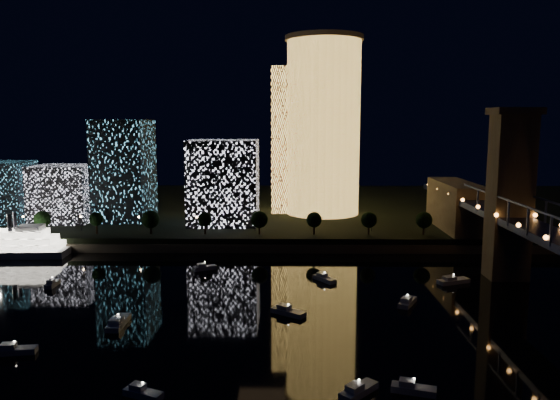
{
  "coord_description": "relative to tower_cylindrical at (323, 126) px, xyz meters",
  "views": [
    {
      "loc": [
        0.16,
        -108.08,
        46.25
      ],
      "look_at": [
        -2.02,
        55.0,
        22.53
      ],
      "focal_mm": 35.0,
      "sensor_mm": 36.0,
      "label": 1
    }
  ],
  "objects": [
    {
      "name": "street_lamps",
      "position": [
        -50.08,
        -40.73,
        -34.86
      ],
      "size": [
        132.7,
        0.7,
        5.65
      ],
      "color": "black",
      "rests_on": "far_bank"
    },
    {
      "name": "tower_rectangular",
      "position": [
        -12.83,
        7.98,
        -6.42
      ],
      "size": [
        20.41,
        20.41,
        64.93
      ],
      "primitive_type": "cube",
      "color": "#FFBD51",
      "rests_on": "far_bank"
    },
    {
      "name": "ground",
      "position": [
        -16.08,
        -134.73,
        -43.88
      ],
      "size": [
        520.0,
        520.0,
        0.0
      ],
      "primitive_type": "plane",
      "color": "black",
      "rests_on": "ground"
    },
    {
      "name": "seawall",
      "position": [
        -16.08,
        -52.73,
        -42.38
      ],
      "size": [
        420.0,
        6.0,
        3.0
      ],
      "primitive_type": "cube",
      "color": "#6B5E4C",
      "rests_on": "ground"
    },
    {
      "name": "far_bank",
      "position": [
        -16.08,
        25.27,
        -41.38
      ],
      "size": [
        420.0,
        160.0,
        5.0
      ],
      "primitive_type": "cube",
      "color": "black",
      "rests_on": "ground"
    },
    {
      "name": "esplanade_trees",
      "position": [
        -50.51,
        -46.73,
        -33.41
      ],
      "size": [
        166.53,
        6.98,
        8.99
      ],
      "color": "black",
      "rests_on": "far_bank"
    },
    {
      "name": "tower_cylindrical",
      "position": [
        0.0,
        0.0,
        0.0
      ],
      "size": [
        34.0,
        34.0,
        77.51
      ],
      "color": "#FFBD51",
      "rests_on": "far_bank"
    },
    {
      "name": "motorboats",
      "position": [
        -20.84,
        -118.56,
        -43.07
      ],
      "size": [
        120.33,
        84.53,
        2.78
      ],
      "color": "silver",
      "rests_on": "ground"
    },
    {
      "name": "midrise_blocks",
      "position": [
        -80.63,
        -20.03,
        -22.06
      ],
      "size": [
        112.1,
        35.55,
        41.77
      ],
      "color": "white",
      "rests_on": "far_bank"
    }
  ]
}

